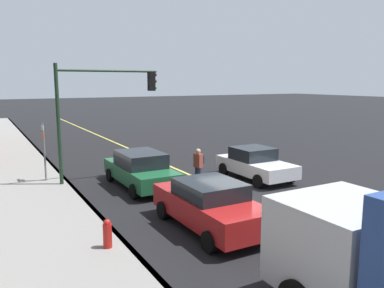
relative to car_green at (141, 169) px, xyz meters
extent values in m
plane|color=black|center=(-3.11, -2.92, -0.79)|extent=(200.00, 200.00, 0.00)
cube|color=gray|center=(-3.11, 4.61, -0.71)|extent=(80.00, 3.91, 0.15)
cube|color=slate|center=(-3.11, 2.73, -0.71)|extent=(80.00, 0.16, 0.15)
cube|color=#D8CC4C|center=(-3.11, -2.92, -0.78)|extent=(80.00, 0.16, 0.01)
cube|color=#1E6038|center=(0.01, 0.00, -0.17)|extent=(4.73, 1.84, 0.65)
cube|color=black|center=(-0.02, 0.00, 0.46)|extent=(2.32, 1.69, 0.61)
cylinder|color=black|center=(1.57, 0.90, -0.49)|extent=(0.60, 0.22, 0.60)
cylinder|color=black|center=(1.57, -0.90, -0.49)|extent=(0.60, 0.22, 0.60)
cylinder|color=black|center=(-1.55, 0.90, -0.49)|extent=(0.60, 0.22, 0.60)
cylinder|color=black|center=(-1.55, -0.90, -0.49)|extent=(0.60, 0.22, 0.60)
cube|color=red|center=(-5.63, -0.07, -0.12)|extent=(4.50, 1.86, 0.74)
cube|color=black|center=(-5.65, -0.07, 0.50)|extent=(2.02, 1.71, 0.49)
cylinder|color=black|center=(-4.15, 0.85, -0.49)|extent=(0.60, 0.22, 0.60)
cylinder|color=black|center=(-4.15, -0.98, -0.49)|extent=(0.60, 0.22, 0.60)
cylinder|color=black|center=(-7.12, 0.85, -0.49)|extent=(0.60, 0.22, 0.60)
cylinder|color=black|center=(-7.12, -0.98, -0.49)|extent=(0.60, 0.22, 0.60)
cube|color=silver|center=(-1.33, -5.29, -0.19)|extent=(4.10, 1.86, 0.59)
cube|color=black|center=(-1.08, -5.29, 0.39)|extent=(1.68, 1.71, 0.58)
cylinder|color=black|center=(-2.68, -6.20, -0.49)|extent=(0.60, 0.22, 0.60)
cylinder|color=black|center=(-2.68, -4.39, -0.49)|extent=(0.60, 0.22, 0.60)
cylinder|color=black|center=(0.03, -6.20, -0.49)|extent=(0.60, 0.22, 0.60)
cylinder|color=black|center=(0.03, -4.39, -0.49)|extent=(0.60, 0.22, 0.60)
cube|color=silver|center=(-10.62, -0.10, 0.57)|extent=(2.20, 2.38, 1.81)
cylinder|color=black|center=(-10.62, -1.24, -0.34)|extent=(0.90, 0.28, 0.90)
cylinder|color=#262D4C|center=(-1.13, -2.33, -0.38)|extent=(0.17, 0.17, 0.82)
cylinder|color=#262D4C|center=(-0.92, -2.29, -0.38)|extent=(0.17, 0.17, 0.82)
cube|color=#993F33|center=(-1.03, -2.31, 0.34)|extent=(0.43, 0.30, 0.62)
sphere|color=tan|center=(-1.03, -2.31, 0.76)|extent=(0.22, 0.22, 0.22)
cube|color=black|center=(-0.99, -2.48, 0.37)|extent=(0.29, 0.21, 0.34)
cylinder|color=#1E3823|center=(1.60, 3.05, 1.88)|extent=(0.16, 0.16, 5.33)
cylinder|color=#1E3823|center=(1.60, 0.77, 4.24)|extent=(0.10, 4.57, 0.10)
cube|color=black|center=(1.60, -1.27, 3.79)|extent=(0.28, 0.30, 0.90)
sphere|color=#360605|center=(1.60, -1.45, 4.09)|extent=(0.18, 0.18, 0.18)
sphere|color=#392905|center=(1.60, -1.45, 3.79)|extent=(0.18, 0.18, 0.18)
sphere|color=green|center=(1.60, -1.45, 3.49)|extent=(0.18, 0.18, 0.18)
cylinder|color=slate|center=(2.57, 3.55, 0.58)|extent=(0.08, 0.08, 2.73)
cube|color=white|center=(2.57, 3.57, 1.74)|extent=(0.60, 0.02, 0.20)
cube|color=#DB5919|center=(2.57, 3.57, 1.39)|extent=(0.44, 0.02, 0.28)
cylinder|color=red|center=(-5.79, 3.25, -0.39)|extent=(0.24, 0.24, 0.80)
sphere|color=red|center=(-5.79, 3.25, 0.05)|extent=(0.20, 0.20, 0.20)
camera|label=1|loc=(-15.51, 6.06, 3.77)|focal=36.25mm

